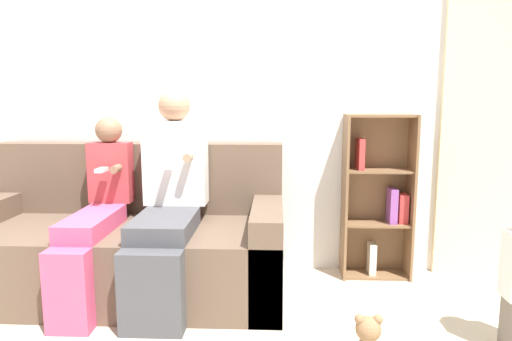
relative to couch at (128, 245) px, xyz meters
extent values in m
plane|color=beige|center=(0.31, -0.56, -0.32)|extent=(14.00, 14.00, 0.00)
cube|color=silver|center=(0.31, 0.49, 0.96)|extent=(10.00, 0.06, 2.55)
cube|color=beige|center=(2.51, 0.44, 0.77)|extent=(0.72, 0.04, 2.16)
cube|color=brown|center=(0.00, -0.13, -0.08)|extent=(2.05, 0.74, 0.46)
cube|color=brown|center=(0.00, 0.33, 0.17)|extent=(2.05, 0.18, 0.97)
cube|color=brown|center=(0.93, -0.13, -0.01)|extent=(0.19, 0.74, 0.61)
cube|color=#47474C|center=(0.31, -0.56, -0.08)|extent=(0.35, 0.12, 0.46)
cube|color=#47474C|center=(0.31, -0.24, 0.20)|extent=(0.35, 0.53, 0.11)
cube|color=white|center=(0.31, 0.12, 0.54)|extent=(0.41, 0.19, 0.56)
sphere|color=tan|center=(0.31, 0.12, 0.92)|extent=(0.21, 0.21, 0.21)
cylinder|color=tan|center=(0.42, -0.02, 0.59)|extent=(0.05, 0.10, 0.05)
cube|color=white|center=(0.31, -0.07, 0.59)|extent=(0.05, 0.12, 0.02)
cube|color=#DB4C75|center=(-0.15, -0.56, -0.08)|extent=(0.24, 0.12, 0.46)
cube|color=#DB4C75|center=(-0.15, -0.21, 0.20)|extent=(0.24, 0.59, 0.11)
cube|color=#B73D42|center=(-0.15, 0.15, 0.46)|extent=(0.28, 0.13, 0.41)
sphere|color=#8C664C|center=(-0.15, 0.15, 0.75)|extent=(0.18, 0.18, 0.18)
cylinder|color=#8C664C|center=(-0.07, 0.04, 0.51)|extent=(0.05, 0.10, 0.05)
cube|color=white|center=(-0.15, -0.01, 0.51)|extent=(0.05, 0.12, 0.02)
cube|color=brown|center=(1.47, 0.33, 0.27)|extent=(0.02, 0.23, 1.17)
cube|color=brown|center=(1.94, 0.33, 0.27)|extent=(0.02, 0.23, 1.17)
cube|color=brown|center=(1.71, 0.44, 0.27)|extent=(0.48, 0.02, 1.17)
cube|color=brown|center=(1.71, 0.33, -0.31)|extent=(0.45, 0.19, 0.02)
cube|color=brown|center=(1.71, 0.33, 0.08)|extent=(0.45, 0.19, 0.02)
cube|color=brown|center=(1.71, 0.33, 0.46)|extent=(0.45, 0.19, 0.02)
cube|color=brown|center=(1.71, 0.33, 0.85)|extent=(0.45, 0.19, 0.02)
cube|color=#C63838|center=(1.57, 0.33, 0.58)|extent=(0.04, 0.16, 0.21)
cube|color=#934CA3|center=(1.81, 0.33, 0.21)|extent=(0.05, 0.14, 0.25)
cube|color=beige|center=(1.68, 0.33, -0.18)|extent=(0.05, 0.12, 0.23)
cube|color=#C63838|center=(1.88, 0.33, 0.19)|extent=(0.06, 0.11, 0.21)
sphere|color=#936B47|center=(1.41, -0.92, -0.08)|extent=(0.12, 0.12, 0.12)
sphere|color=#936B47|center=(1.36, -0.92, -0.03)|extent=(0.05, 0.05, 0.05)
sphere|color=#936B47|center=(1.45, -0.92, -0.03)|extent=(0.05, 0.05, 0.05)
camera|label=1|loc=(0.98, -2.87, 0.95)|focal=32.00mm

